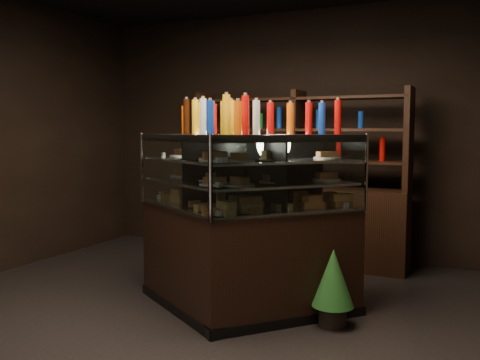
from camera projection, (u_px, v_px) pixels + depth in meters
name	position (u px, v px, depth m)	size (l,w,h in m)	color
ground	(186.00, 312.00, 4.57)	(5.00, 5.00, 0.00)	black
room_shell	(183.00, 82.00, 4.39)	(5.02, 5.02, 3.01)	black
display_case	(240.00, 253.00, 4.55)	(2.07, 1.51, 1.52)	black
food_display	(240.00, 179.00, 4.48)	(1.66, 1.05, 0.46)	#DD854F
bottles_top	(240.00, 117.00, 4.44)	(1.48, 0.91, 0.30)	#B20C0A
potted_conifer	(333.00, 276.00, 4.19)	(0.33, 0.33, 0.70)	black
back_shelving	(298.00, 211.00, 6.23)	(2.52, 0.46, 2.00)	black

